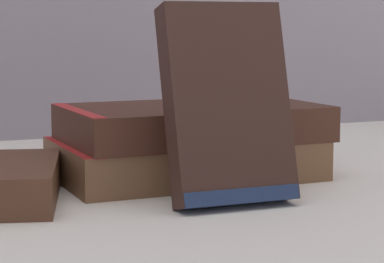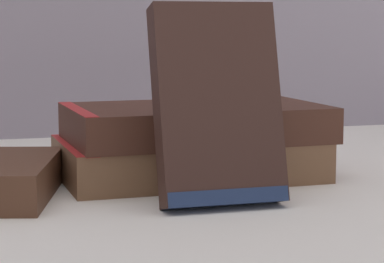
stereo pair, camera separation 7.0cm
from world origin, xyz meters
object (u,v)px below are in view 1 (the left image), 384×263
book_flat_bottom (180,159)px  reading_glasses (109,156)px  book_flat_top (188,123)px  pocket_watch (237,100)px  book_leaning_front (224,110)px

book_flat_bottom → reading_glasses: (-0.03, 0.14, -0.02)m
book_flat_top → reading_glasses: bearing=102.8°
book_flat_bottom → pocket_watch: 0.08m
book_flat_bottom → pocket_watch: size_ratio=4.98×
book_flat_bottom → book_leaning_front: 0.13m
book_flat_bottom → book_leaning_front: (-0.01, -0.12, 0.06)m
book_flat_bottom → book_flat_top: 0.04m
book_flat_top → reading_glasses: (-0.04, 0.14, -0.05)m
reading_glasses → book_flat_top: bearing=-53.2°
book_leaning_front → book_flat_bottom: bearing=87.0°
book_flat_top → pocket_watch: 0.06m
book_flat_top → book_leaning_front: (-0.01, -0.11, 0.02)m
book_flat_bottom → reading_glasses: 0.14m
book_flat_top → pocket_watch: pocket_watch is taller
book_leaning_front → pocket_watch: (0.06, 0.11, -0.00)m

